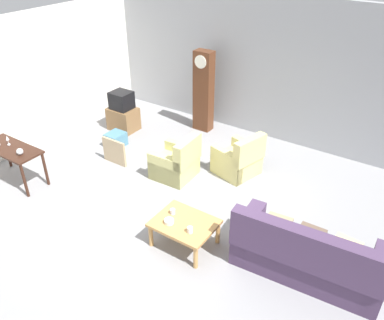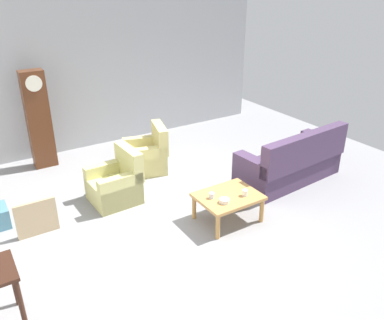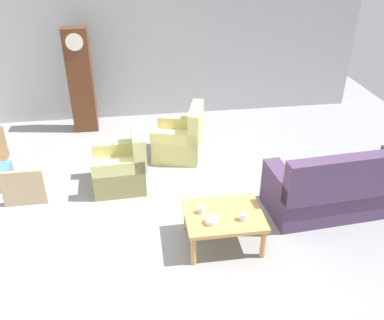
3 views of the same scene
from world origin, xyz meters
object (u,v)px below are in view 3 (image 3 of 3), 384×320
(couch_floral, at_px, (345,188))
(coffee_table_wood, at_px, (224,218))
(grandfather_clock, at_px, (81,81))
(framed_picture_leaning, at_px, (23,188))
(bowl_white_stacked, at_px, (211,221))
(cup_blue_rimmed, at_px, (201,210))
(armchair_olive_far, at_px, (180,140))
(armchair_olive_near, at_px, (122,168))
(cup_white_porcelain, at_px, (243,217))

(couch_floral, relative_size, coffee_table_wood, 2.25)
(grandfather_clock, xyz_separation_m, framed_picture_leaning, (-0.69, -2.42, -0.70))
(coffee_table_wood, xyz_separation_m, bowl_white_stacked, (-0.19, -0.15, 0.10))
(bowl_white_stacked, bearing_deg, cup_blue_rimmed, 111.82)
(framed_picture_leaning, bearing_deg, grandfather_clock, 74.12)
(armchair_olive_far, bearing_deg, coffee_table_wood, -83.37)
(armchair_olive_near, height_order, cup_white_porcelain, armchair_olive_near)
(couch_floral, xyz_separation_m, bowl_white_stacked, (-2.00, -0.60, 0.13))
(couch_floral, relative_size, framed_picture_leaning, 3.60)
(armchair_olive_near, bearing_deg, couch_floral, -19.13)
(armchair_olive_far, bearing_deg, cup_white_porcelain, -79.06)
(couch_floral, relative_size, bowl_white_stacked, 14.18)
(coffee_table_wood, relative_size, bowl_white_stacked, 6.30)
(bowl_white_stacked, bearing_deg, framed_picture_leaning, 151.18)
(armchair_olive_near, height_order, cup_blue_rimmed, armchair_olive_near)
(couch_floral, bearing_deg, armchair_olive_near, 160.87)
(grandfather_clock, bearing_deg, armchair_olive_near, -71.59)
(armchair_olive_far, distance_m, framed_picture_leaning, 2.61)
(coffee_table_wood, height_order, cup_white_porcelain, cup_white_porcelain)
(cup_blue_rimmed, bearing_deg, grandfather_clock, 115.26)
(coffee_table_wood, bearing_deg, framed_picture_leaning, 155.53)
(cup_white_porcelain, xyz_separation_m, cup_blue_rimmed, (-0.48, 0.21, -0.01))
(coffee_table_wood, xyz_separation_m, cup_blue_rimmed, (-0.27, 0.06, 0.11))
(cup_blue_rimmed, bearing_deg, coffee_table_wood, -13.24)
(couch_floral, height_order, bowl_white_stacked, couch_floral)
(coffee_table_wood, height_order, framed_picture_leaning, framed_picture_leaning)
(armchair_olive_near, bearing_deg, bowl_white_stacked, -57.42)
(coffee_table_wood, distance_m, bowl_white_stacked, 0.26)
(bowl_white_stacked, bearing_deg, armchair_olive_far, 91.93)
(armchair_olive_far, height_order, framed_picture_leaning, armchair_olive_far)
(cup_white_porcelain, height_order, cup_blue_rimmed, cup_white_porcelain)
(grandfather_clock, xyz_separation_m, bowl_white_stacked, (1.76, -3.77, -0.50))
(couch_floral, bearing_deg, armchair_olive_far, 138.33)
(couch_floral, relative_size, armchair_olive_far, 2.24)
(coffee_table_wood, height_order, grandfather_clock, grandfather_clock)
(couch_floral, distance_m, cup_blue_rimmed, 2.13)
(cup_white_porcelain, bearing_deg, armchair_olive_near, 131.17)
(couch_floral, height_order, framed_picture_leaning, couch_floral)
(couch_floral, xyz_separation_m, grandfather_clock, (-3.76, 3.17, 0.63))
(armchair_olive_far, height_order, bowl_white_stacked, armchair_olive_far)
(cup_white_porcelain, height_order, bowl_white_stacked, cup_white_porcelain)
(cup_white_porcelain, bearing_deg, grandfather_clock, 119.76)
(couch_floral, bearing_deg, cup_blue_rimmed, -169.45)
(framed_picture_leaning, xyz_separation_m, bowl_white_stacked, (2.45, -1.35, 0.20))
(armchair_olive_near, xyz_separation_m, cup_white_porcelain, (1.45, -1.66, 0.19))
(framed_picture_leaning, bearing_deg, armchair_olive_far, 25.01)
(bowl_white_stacked, bearing_deg, armchair_olive_near, 122.58)
(couch_floral, distance_m, armchair_olive_near, 3.24)
(coffee_table_wood, xyz_separation_m, cup_white_porcelain, (0.21, -0.15, 0.11))
(coffee_table_wood, xyz_separation_m, framed_picture_leaning, (-2.64, 1.20, -0.11))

